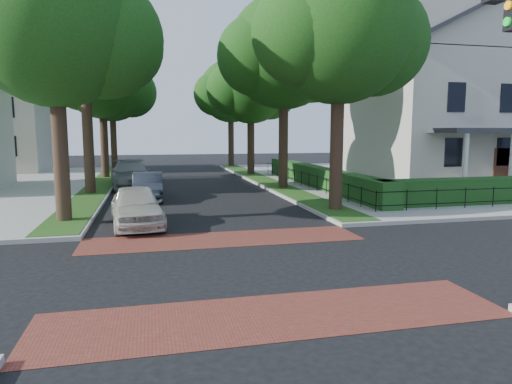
% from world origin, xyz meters
% --- Properties ---
extents(ground, '(120.00, 120.00, 0.00)m').
position_xyz_m(ground, '(0.00, 0.00, 0.00)').
color(ground, black).
rests_on(ground, ground).
extents(sidewalk_ne, '(30.00, 30.00, 0.15)m').
position_xyz_m(sidewalk_ne, '(19.50, 19.00, 0.07)').
color(sidewalk_ne, gray).
rests_on(sidewalk_ne, ground).
extents(crosswalk_far, '(9.00, 2.20, 0.01)m').
position_xyz_m(crosswalk_far, '(0.00, 3.20, 0.01)').
color(crosswalk_far, maroon).
rests_on(crosswalk_far, ground).
extents(crosswalk_near, '(9.00, 2.20, 0.01)m').
position_xyz_m(crosswalk_near, '(0.00, -3.20, 0.01)').
color(crosswalk_near, maroon).
rests_on(crosswalk_near, ground).
extents(grass_strip_ne, '(1.60, 29.80, 0.02)m').
position_xyz_m(grass_strip_ne, '(5.40, 19.10, 0.16)').
color(grass_strip_ne, '#1D4A15').
rests_on(grass_strip_ne, sidewalk_ne).
extents(grass_strip_nw, '(1.60, 29.80, 0.02)m').
position_xyz_m(grass_strip_nw, '(-5.40, 19.10, 0.16)').
color(grass_strip_nw, '#1D4A15').
rests_on(grass_strip_nw, sidewalk_nw).
extents(tree_right_near, '(7.75, 6.67, 10.66)m').
position_xyz_m(tree_right_near, '(5.60, 7.24, 7.63)').
color(tree_right_near, black).
rests_on(tree_right_near, sidewalk_ne).
extents(tree_right_mid, '(8.25, 7.09, 11.22)m').
position_xyz_m(tree_right_mid, '(5.61, 15.25, 7.99)').
color(tree_right_mid, black).
rests_on(tree_right_mid, sidewalk_ne).
extents(tree_right_far, '(7.25, 6.23, 9.74)m').
position_xyz_m(tree_right_far, '(5.60, 24.22, 6.91)').
color(tree_right_far, black).
rests_on(tree_right_far, sidewalk_ne).
extents(tree_right_back, '(7.50, 6.45, 10.20)m').
position_xyz_m(tree_right_back, '(5.60, 33.23, 7.27)').
color(tree_right_back, black).
rests_on(tree_right_back, sidewalk_ne).
extents(tree_left_near, '(7.50, 6.45, 10.20)m').
position_xyz_m(tree_left_near, '(-5.40, 7.23, 7.27)').
color(tree_left_near, black).
rests_on(tree_left_near, sidewalk_nw).
extents(tree_left_mid, '(8.00, 6.88, 11.48)m').
position_xyz_m(tree_left_mid, '(-5.39, 15.24, 8.34)').
color(tree_left_mid, black).
rests_on(tree_left_mid, sidewalk_nw).
extents(tree_left_far, '(7.00, 6.02, 9.86)m').
position_xyz_m(tree_left_far, '(-5.40, 24.22, 7.12)').
color(tree_left_far, black).
rests_on(tree_left_far, sidewalk_nw).
extents(tree_left_back, '(7.75, 6.66, 10.44)m').
position_xyz_m(tree_left_back, '(-5.40, 33.24, 7.41)').
color(tree_left_back, black).
rests_on(tree_left_back, sidewalk_nw).
extents(hedge_main_road, '(1.00, 18.00, 1.20)m').
position_xyz_m(hedge_main_road, '(7.70, 15.00, 0.75)').
color(hedge_main_road, '#183A14').
rests_on(hedge_main_road, sidewalk_ne).
extents(fence_main_road, '(0.06, 18.00, 0.90)m').
position_xyz_m(fence_main_road, '(6.90, 15.00, 0.60)').
color(fence_main_road, black).
rests_on(fence_main_road, sidewalk_ne).
extents(house_victorian, '(13.00, 13.05, 12.48)m').
position_xyz_m(house_victorian, '(17.51, 15.92, 6.02)').
color(house_victorian, '#B9B7A6').
rests_on(house_victorian, sidewalk_ne).
extents(parked_car_front, '(2.23, 4.58, 1.51)m').
position_xyz_m(parked_car_front, '(-2.81, 6.02, 0.75)').
color(parked_car_front, beige).
rests_on(parked_car_front, ground).
extents(parked_car_middle, '(1.51, 4.23, 1.39)m').
position_xyz_m(parked_car_middle, '(-2.41, 12.71, 0.69)').
color(parked_car_middle, '#202630').
rests_on(parked_car_middle, ground).
extents(parked_car_rear, '(2.90, 5.91, 1.66)m').
position_xyz_m(parked_car_rear, '(-3.47, 18.25, 0.83)').
color(parked_car_rear, gray).
rests_on(parked_car_rear, ground).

